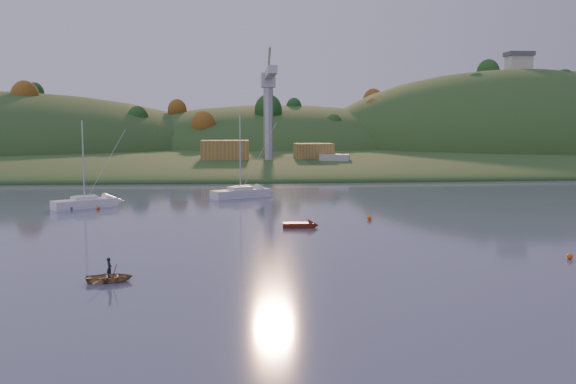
{
  "coord_description": "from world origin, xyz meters",
  "views": [
    {
      "loc": [
        -6.07,
        -27.61,
        10.84
      ],
      "look_at": [
        -0.76,
        34.49,
        4.29
      ],
      "focal_mm": 40.0,
      "sensor_mm": 36.0,
      "label": 1
    }
  ],
  "objects": [
    {
      "name": "ground",
      "position": [
        0.0,
        0.0,
        0.0
      ],
      "size": [
        500.0,
        500.0,
        0.0
      ],
      "primitive_type": "plane",
      "color": "#3D4B65",
      "rests_on": "ground"
    },
    {
      "name": "far_shore",
      "position": [
        0.0,
        230.0,
        0.0
      ],
      "size": [
        620.0,
        220.0,
        1.5
      ],
      "primitive_type": "cube",
      "color": "#27461C",
      "rests_on": "ground"
    },
    {
      "name": "shore_slope",
      "position": [
        0.0,
        165.0,
        0.0
      ],
      "size": [
        640.0,
        150.0,
        7.0
      ],
      "primitive_type": "ellipsoid",
      "color": "#27461C",
      "rests_on": "ground"
    },
    {
      "name": "hill_center",
      "position": [
        10.0,
        210.0,
        0.0
      ],
      "size": [
        140.0,
        120.0,
        36.0
      ],
      "primitive_type": "ellipsoid",
      "color": "#27461C",
      "rests_on": "ground"
    },
    {
      "name": "hill_right",
      "position": [
        95.0,
        195.0,
        0.0
      ],
      "size": [
        150.0,
        130.0,
        60.0
      ],
      "primitive_type": "ellipsoid",
      "color": "#27461C",
      "rests_on": "ground"
    },
    {
      "name": "hilltop_house",
      "position": [
        95.0,
        195.0,
        33.4
      ],
      "size": [
        9.0,
        7.0,
        6.45
      ],
      "color": "beige",
      "rests_on": "hill_right"
    },
    {
      "name": "hillside_trees",
      "position": [
        0.0,
        185.0,
        0.0
      ],
      "size": [
        280.0,
        50.0,
        32.0
      ],
      "primitive_type": null,
      "color": "#1E4B1A",
      "rests_on": "ground"
    },
    {
      "name": "wharf",
      "position": [
        5.0,
        122.0,
        1.2
      ],
      "size": [
        42.0,
        16.0,
        2.4
      ],
      "primitive_type": "cube",
      "color": "slate",
      "rests_on": "ground"
    },
    {
      "name": "shed_west",
      "position": [
        -8.0,
        123.0,
        4.8
      ],
      "size": [
        11.0,
        8.0,
        4.8
      ],
      "primitive_type": "cube",
      "color": "olive",
      "rests_on": "wharf"
    },
    {
      "name": "shed_east",
      "position": [
        13.0,
        124.0,
        4.4
      ],
      "size": [
        9.0,
        7.0,
        4.0
      ],
      "primitive_type": "cube",
      "color": "olive",
      "rests_on": "wharf"
    },
    {
      "name": "dock_crane",
      "position": [
        2.0,
        118.39,
        17.17
      ],
      "size": [
        3.2,
        28.0,
        20.3
      ],
      "color": "#B7B7BC",
      "rests_on": "wharf"
    },
    {
      "name": "sailboat_near",
      "position": [
        -25.49,
        57.5,
        0.74
      ],
      "size": [
        8.2,
        6.61,
        11.39
      ],
      "rotation": [
        0.0,
        0.0,
        0.59
      ],
      "color": "white",
      "rests_on": "ground"
    },
    {
      "name": "sailboat_far",
      "position": [
        -5.05,
        67.56,
        0.79
      ],
      "size": [
        9.09,
        6.8,
        12.41
      ],
      "rotation": [
        0.0,
        0.0,
        0.52
      ],
      "color": "silver",
      "rests_on": "ground"
    },
    {
      "name": "canoe",
      "position": [
        -14.68,
        16.78,
        0.33
      ],
      "size": [
        3.47,
        2.7,
        0.66
      ],
      "primitive_type": "imported",
      "rotation": [
        0.0,
        0.0,
        1.71
      ],
      "color": "#9F8158",
      "rests_on": "ground"
    },
    {
      "name": "paddler",
      "position": [
        -14.68,
        16.78,
        0.73
      ],
      "size": [
        0.42,
        0.57,
        1.45
      ],
      "primitive_type": "imported",
      "rotation": [
        0.0,
        0.0,
        1.71
      ],
      "color": "black",
      "rests_on": "ground"
    },
    {
      "name": "red_tender",
      "position": [
        1.45,
        38.93,
        0.27
      ],
      "size": [
        3.89,
        1.55,
        1.3
      ],
      "rotation": [
        0.0,
        0.0,
        -0.07
      ],
      "color": "#56190C",
      "rests_on": "ground"
    },
    {
      "name": "grey_dinghy",
      "position": [
        -26.1,
        56.72,
        0.2
      ],
      "size": [
        2.37,
        2.71,
        0.99
      ],
      "rotation": [
        0.0,
        0.0,
        0.93
      ],
      "color": "slate",
      "rests_on": "ground"
    },
    {
      "name": "work_vessel",
      "position": [
        17.11,
        118.0,
        1.46
      ],
      "size": [
        16.82,
        9.43,
        4.09
      ],
      "rotation": [
        0.0,
        0.0,
        -0.25
      ],
      "color": "slate",
      "rests_on": "ground"
    },
    {
      "name": "buoy_0",
      "position": [
        20.96,
        21.19,
        0.25
      ],
      "size": [
        0.5,
        0.5,
        0.5
      ],
      "primitive_type": "sphere",
      "color": "#F5560C",
      "rests_on": "ground"
    },
    {
      "name": "buoy_1",
      "position": [
        9.33,
        43.65,
        0.25
      ],
      "size": [
        0.5,
        0.5,
        0.5
      ],
      "primitive_type": "sphere",
      "color": "#F5560C",
      "rests_on": "ground"
    },
    {
      "name": "buoy_3",
      "position": [
        -23.38,
        55.41,
        0.25
      ],
      "size": [
        0.5,
        0.5,
        0.5
      ],
      "primitive_type": "sphere",
      "color": "#F5560C",
      "rests_on": "ground"
    }
  ]
}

